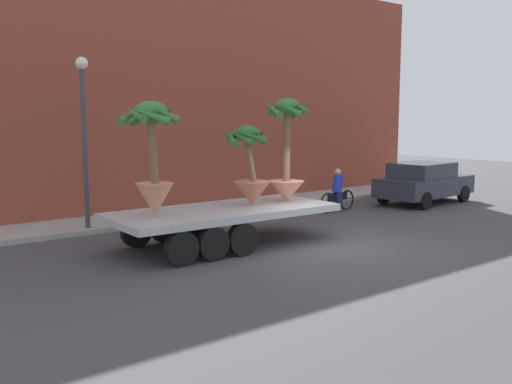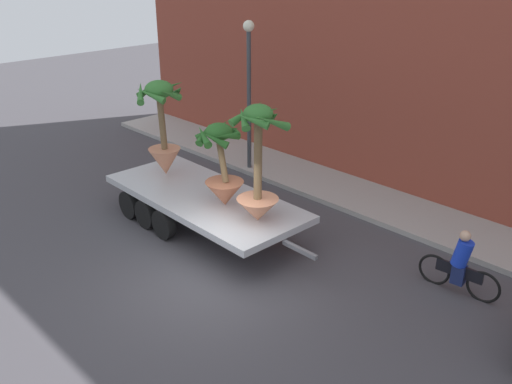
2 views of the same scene
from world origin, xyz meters
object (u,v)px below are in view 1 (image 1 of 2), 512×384
(potted_palm_rear, at_px, (153,161))
(parked_car, at_px, (424,182))
(potted_palm_middle, at_px, (250,170))
(flatbed_trailer, at_px, (216,217))
(street_lamp, at_px, (84,120))
(potted_palm_front, at_px, (287,157))
(cyclist, at_px, (337,192))

(potted_palm_rear, distance_m, parked_car, 12.33)
(potted_palm_middle, bearing_deg, parked_car, 7.91)
(flatbed_trailer, distance_m, potted_palm_rear, 2.27)
(parked_car, height_order, street_lamp, street_lamp)
(potted_palm_front, relative_size, cyclist, 1.56)
(potted_palm_middle, relative_size, potted_palm_front, 0.74)
(flatbed_trailer, relative_size, cyclist, 3.80)
(potted_palm_rear, distance_m, cyclist, 8.58)
(potted_palm_front, distance_m, cyclist, 4.91)
(flatbed_trailer, relative_size, street_lamp, 1.45)
(flatbed_trailer, bearing_deg, potted_palm_front, -1.48)
(potted_palm_middle, relative_size, street_lamp, 0.44)
(potted_palm_front, xyz_separation_m, street_lamp, (-4.26, 3.79, 1.02))
(flatbed_trailer, height_order, potted_palm_front, potted_palm_front)
(potted_palm_rear, bearing_deg, parked_car, 5.25)
(potted_palm_rear, bearing_deg, potted_palm_front, -2.92)
(potted_palm_front, bearing_deg, street_lamp, 138.33)
(flatbed_trailer, bearing_deg, street_lamp, 117.11)
(parked_car, bearing_deg, potted_palm_rear, -174.75)
(potted_palm_middle, bearing_deg, street_lamp, 128.28)
(flatbed_trailer, relative_size, parked_car, 1.60)
(cyclist, distance_m, street_lamp, 8.99)
(flatbed_trailer, distance_m, parked_car, 10.59)
(potted_palm_front, bearing_deg, potted_palm_middle, 179.38)
(potted_palm_front, height_order, parked_car, potted_palm_front)
(potted_palm_middle, bearing_deg, potted_palm_rear, 176.02)
(potted_palm_rear, xyz_separation_m, potted_palm_front, (4.04, -0.21, -0.08))
(flatbed_trailer, distance_m, potted_palm_middle, 1.58)
(flatbed_trailer, distance_m, cyclist, 6.83)
(potted_palm_middle, distance_m, potted_palm_front, 1.31)
(potted_palm_front, relative_size, street_lamp, 0.59)
(potted_palm_front, distance_m, street_lamp, 5.80)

